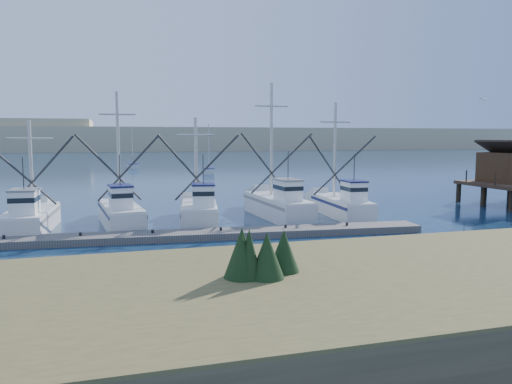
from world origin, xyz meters
TOP-DOWN VIEW (x-y plane):
  - ground at (0.00, 0.00)m, footprint 500.00×500.00m
  - shore_bank at (-8.00, -10.00)m, footprint 40.00×10.00m
  - floating_dock at (-9.13, 5.11)m, footprint 31.18×4.50m
  - dune_ridge at (0.00, 210.00)m, footprint 360.00×60.00m
  - trawler_fleet at (-9.47, 10.09)m, footprint 30.37×9.02m
  - sailboat_near at (3.17, 56.92)m, footprint 2.70×5.99m
  - sailboat_far at (-8.37, 73.88)m, footprint 1.94×5.04m
  - flying_gull at (16.69, 9.99)m, footprint 1.04×0.19m

SIDE VIEW (x-z plane):
  - ground at x=0.00m, z-range 0.00..0.00m
  - floating_dock at x=-9.13m, z-range 0.00..0.41m
  - sailboat_near at x=3.17m, z-range -3.55..4.55m
  - sailboat_far at x=-8.37m, z-range -3.54..4.56m
  - shore_bank at x=-8.00m, z-range 0.00..1.60m
  - trawler_fleet at x=-9.47m, z-range -4.08..5.93m
  - dune_ridge at x=0.00m, z-range 0.00..10.00m
  - flying_gull at x=16.69m, z-range 8.90..9.09m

